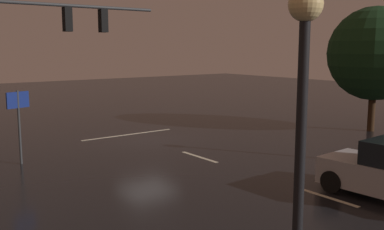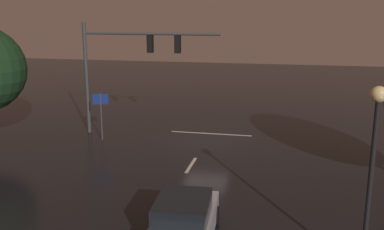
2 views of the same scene
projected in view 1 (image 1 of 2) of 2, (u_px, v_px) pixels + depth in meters
ground_plane at (147, 140)px, 20.89m from camera, size 80.00×80.00×0.00m
traffic_signal_assembly at (34, 38)px, 17.80m from camera, size 8.24×0.47×6.69m
lane_dash_far at (199, 157)px, 17.73m from camera, size 0.16×2.20×0.01m
lane_dash_mid at (325, 197)px, 13.00m from camera, size 0.16×2.20×0.01m
stop_bar at (128, 135)px, 22.31m from camera, size 5.00×0.16×0.01m
street_lamp_right_kerb at (302, 108)px, 5.70m from camera, size 0.44×0.44×5.06m
route_sign at (18, 111)px, 16.37m from camera, size 0.88×0.32×2.77m
tree_left_near at (375, 54)px, 22.72m from camera, size 4.80×4.80×6.42m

